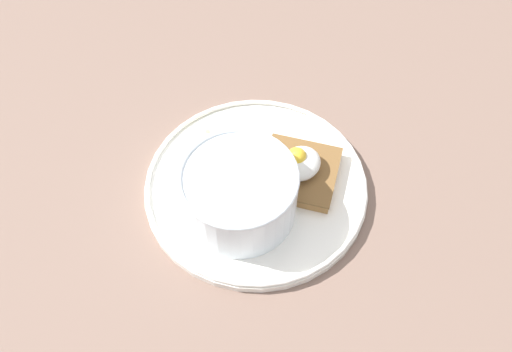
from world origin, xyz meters
The scene contains 10 objects.
ground_plane centered at (0.00, 0.00, 1.00)cm, with size 120.00×120.00×2.00cm, color #796053.
plate centered at (0.00, 0.00, 2.80)cm, with size 28.01×28.01×1.60cm.
oatmeal_bowl centered at (3.91, 0.90, 6.65)cm, with size 13.87×13.87×7.28cm.
toast_slice centered at (-4.67, 3.13, 3.88)cm, with size 12.56×12.56×1.58cm.
poached_egg centered at (-4.65, 2.96, 5.91)cm, with size 5.38×7.31×3.27cm.
banana_slice_front centered at (1.12, -8.56, 3.70)cm, with size 3.84×3.81×1.57cm.
banana_slice_left centered at (-3.66, -6.71, 3.77)cm, with size 3.62×3.51×1.71cm.
banana_slice_back centered at (-1.04, -6.96, 3.74)cm, with size 5.05×5.03×1.72cm.
banana_slice_right centered at (-1.37, -9.85, 3.60)cm, with size 3.73×3.68×1.30cm.
banana_slice_inner centered at (-3.33, -3.58, 3.70)cm, with size 4.22×4.32×1.74cm.
Camera 1 is at (29.13, 26.53, 62.70)cm, focal length 40.00 mm.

